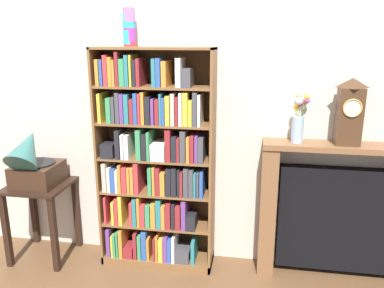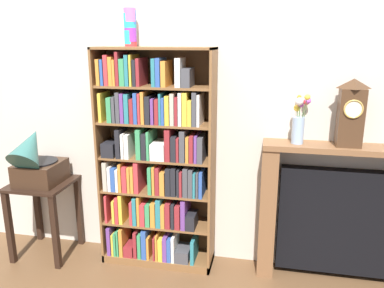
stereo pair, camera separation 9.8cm
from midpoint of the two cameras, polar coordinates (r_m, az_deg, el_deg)
ground_plane at (r=3.25m, az=-4.56°, el=-17.79°), size 8.21×6.40×0.02m
wall_back at (r=2.99m, az=0.67°, el=6.44°), size 5.21×0.08×2.60m
bookshelf at (r=2.98m, az=-4.56°, el=-3.24°), size 0.88×0.28×1.70m
cup_stack at (r=2.93m, az=-8.13°, el=16.68°), size 0.09×0.09×0.27m
side_table_left at (r=3.42m, az=-20.25°, el=-8.01°), size 0.47×0.45×0.64m
gramophone at (r=3.25m, az=-21.30°, el=-2.25°), size 0.33×0.46×0.52m
fireplace_mantel at (r=3.10m, az=22.31°, el=-9.71°), size 1.21×0.23×1.04m
mantel_clock at (r=2.85m, az=23.33°, el=4.24°), size 0.16×0.15×0.46m
flower_vase at (r=2.82m, az=16.49°, el=3.12°), size 0.12×0.16×0.36m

